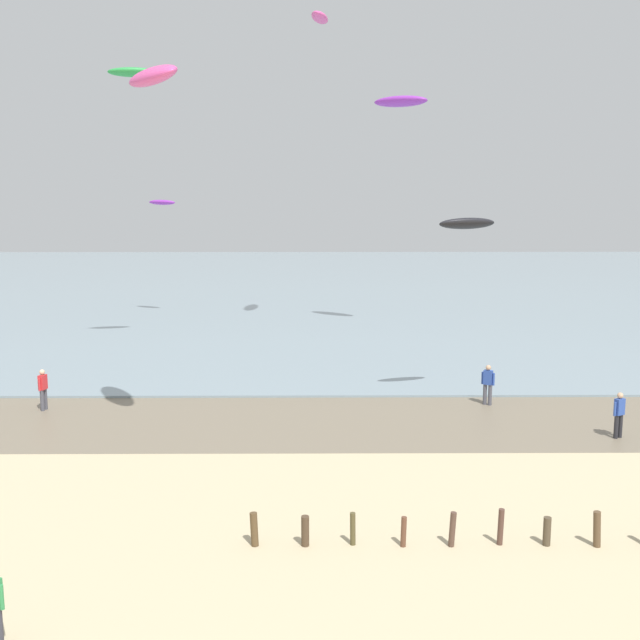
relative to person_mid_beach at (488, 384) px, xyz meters
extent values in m
cube|color=#7A6D59|center=(-10.73, -2.44, -0.91)|extent=(120.00, 7.20, 0.01)
cube|color=#7F939E|center=(-10.73, 36.16, -0.87)|extent=(160.00, 70.00, 0.10)
cylinder|color=brown|center=(-8.78, -13.08, -0.48)|extent=(0.23, 0.24, 0.89)
cylinder|color=#4C3928|center=(-7.47, -13.13, -0.51)|extent=(0.21, 0.24, 0.83)
cylinder|color=brown|center=(-6.24, -13.06, -0.48)|extent=(0.15, 0.15, 0.87)
cylinder|color=brown|center=(-4.94, -13.15, -0.52)|extent=(0.16, 0.17, 0.80)
cylinder|color=brown|center=(-3.70, -13.16, -0.46)|extent=(0.20, 0.16, 0.93)
cylinder|color=brown|center=(-2.44, -13.09, -0.43)|extent=(0.16, 0.19, 0.99)
cylinder|color=#4D402F|center=(-1.25, -13.12, -0.54)|extent=(0.20, 0.20, 0.76)
cylinder|color=brown|center=(0.01, -13.20, -0.44)|extent=(0.23, 0.19, 0.95)
cylinder|color=#4C4C56|center=(-0.09, 0.06, -0.48)|extent=(0.16, 0.16, 0.88)
cylinder|color=#4C4C56|center=(0.09, -0.06, -0.48)|extent=(0.16, 0.16, 0.88)
cube|color=#2D4CA5|center=(0.00, 0.00, 0.26)|extent=(0.42, 0.37, 0.60)
sphere|color=tan|center=(0.00, 0.00, 0.68)|extent=(0.22, 0.22, 0.22)
cylinder|color=#2D4CA5|center=(-0.21, 0.12, 0.21)|extent=(0.09, 0.09, 0.52)
cylinder|color=#2D4CA5|center=(0.21, -0.12, 0.21)|extent=(0.09, 0.09, 0.52)
cylinder|color=#232328|center=(3.74, -4.46, -0.48)|extent=(0.16, 0.16, 0.88)
cylinder|color=#232328|center=(3.93, -4.35, -0.48)|extent=(0.16, 0.16, 0.88)
cube|color=#2D4CA5|center=(3.84, -4.41, 0.26)|extent=(0.42, 0.37, 0.60)
sphere|color=tan|center=(3.84, -4.41, 0.68)|extent=(0.22, 0.22, 0.22)
cylinder|color=#2D4CA5|center=(3.63, -4.53, 0.21)|extent=(0.09, 0.09, 0.52)
cylinder|color=#2D4CA5|center=(4.04, -4.29, 0.21)|extent=(0.09, 0.09, 0.52)
cylinder|color=#4C4C56|center=(-18.31, -0.77, -0.48)|extent=(0.16, 0.16, 0.88)
cylinder|color=#4C4C56|center=(-18.25, -0.56, -0.48)|extent=(0.16, 0.16, 0.88)
cube|color=red|center=(-18.28, -0.66, 0.26)|extent=(0.31, 0.41, 0.60)
sphere|color=beige|center=(-18.28, -0.66, 0.68)|extent=(0.22, 0.22, 0.22)
cylinder|color=red|center=(-18.35, -0.90, 0.21)|extent=(0.09, 0.09, 0.52)
cylinder|color=red|center=(-18.22, -0.43, 0.21)|extent=(0.09, 0.09, 0.52)
cylinder|color=#338C4C|center=(-13.44, -17.71, 0.21)|extent=(0.09, 0.09, 0.52)
ellipsoid|color=#E54C99|center=(-12.39, -5.86, 11.63)|extent=(2.80, 3.47, 0.92)
ellipsoid|color=#E54C99|center=(-6.91, 15.04, 17.37)|extent=(1.26, 2.96, 0.66)
ellipsoid|color=purple|center=(-2.30, 14.85, 12.78)|extent=(3.48, 2.92, 0.80)
ellipsoid|color=purple|center=(-17.32, 21.36, 6.89)|extent=(2.16, 1.55, 0.44)
ellipsoid|color=green|center=(-16.25, 9.18, 13.65)|extent=(2.64, 1.30, 0.60)
ellipsoid|color=black|center=(-1.13, -0.27, 6.65)|extent=(2.54, 1.50, 0.67)
camera|label=1|loc=(-7.22, -32.53, 8.38)|focal=45.24mm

